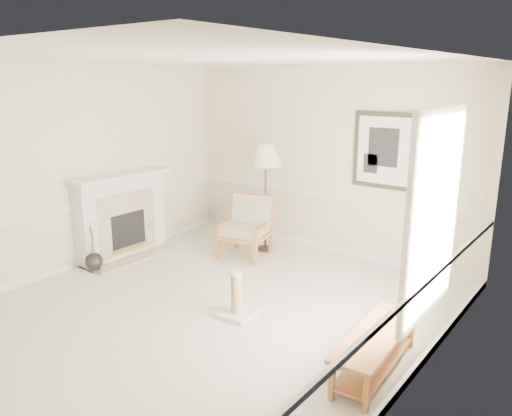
# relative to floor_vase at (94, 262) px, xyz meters

# --- Properties ---
(ground) EXTENTS (5.50, 5.50, 0.00)m
(ground) POSITION_rel_floor_vase_xyz_m (2.15, 0.09, -0.14)
(ground) COLOR silver
(ground) RESTS_ON ground
(room) EXTENTS (5.04, 5.54, 2.92)m
(room) POSITION_rel_floor_vase_xyz_m (2.29, 0.17, 1.73)
(room) COLOR beige
(room) RESTS_ON ground
(fireplace) EXTENTS (0.64, 1.64, 1.31)m
(fireplace) POSITION_rel_floor_vase_xyz_m (-0.19, 0.69, 0.50)
(fireplace) COLOR white
(fireplace) RESTS_ON ground
(floor_vase) EXTENTS (0.25, 0.25, 0.74)m
(floor_vase) POSITION_rel_floor_vase_xyz_m (0.00, 0.00, 0.00)
(floor_vase) COLOR black
(floor_vase) RESTS_ON ground
(armchair) EXTENTS (0.86, 0.89, 0.93)m
(armchair) POSITION_rel_floor_vase_xyz_m (1.32, 1.91, 0.37)
(armchair) COLOR #A67435
(armchair) RESTS_ON ground
(floor_lamp) EXTENTS (0.67, 0.67, 1.73)m
(floor_lamp) POSITION_rel_floor_vase_xyz_m (1.41, 2.25, 1.37)
(floor_lamp) COLOR black
(floor_lamp) RESTS_ON ground
(bench) EXTENTS (0.50, 1.39, 0.39)m
(bench) POSITION_rel_floor_vase_xyz_m (4.30, 0.09, 0.12)
(bench) COLOR #A67435
(bench) RESTS_ON ground
(scratching_post) EXTENTS (0.42, 0.42, 0.55)m
(scratching_post) POSITION_rel_floor_vase_xyz_m (2.53, 0.16, 0.04)
(scratching_post) COLOR beige
(scratching_post) RESTS_ON ground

